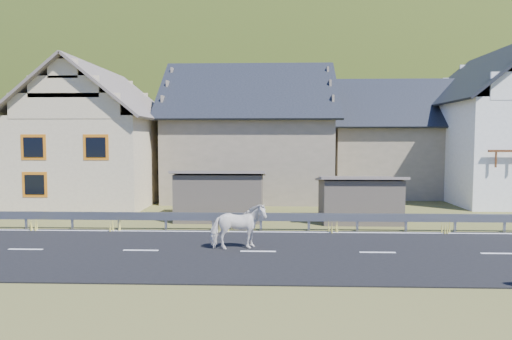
{
  "coord_description": "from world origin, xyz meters",
  "views": [
    {
      "loc": [
        0.47,
        -15.13,
        3.86
      ],
      "look_at": [
        -0.17,
        2.77,
        2.6
      ],
      "focal_mm": 32.0,
      "sensor_mm": 36.0,
      "label": 1
    }
  ],
  "objects": [
    {
      "name": "ground",
      "position": [
        0.0,
        0.0,
        0.0
      ],
      "size": [
        160.0,
        160.0,
        0.0
      ],
      "primitive_type": "plane",
      "color": "#484E22",
      "rests_on": "ground"
    },
    {
      "name": "road",
      "position": [
        0.0,
        0.0,
        0.02
      ],
      "size": [
        60.0,
        7.0,
        0.04
      ],
      "primitive_type": "cube",
      "color": "black",
      "rests_on": "ground"
    },
    {
      "name": "lane_markings",
      "position": [
        0.0,
        0.0,
        0.04
      ],
      "size": [
        60.0,
        6.6,
        0.01
      ],
      "primitive_type": "cube",
      "color": "silver",
      "rests_on": "road"
    },
    {
      "name": "guardrail",
      "position": [
        -0.0,
        3.68,
        0.56
      ],
      "size": [
        28.1,
        0.09,
        0.75
      ],
      "color": "#93969B",
      "rests_on": "ground"
    },
    {
      "name": "shed_left",
      "position": [
        -2.0,
        6.5,
        1.1
      ],
      "size": [
        4.3,
        3.3,
        2.4
      ],
      "primitive_type": "cube",
      "color": "brown",
      "rests_on": "ground"
    },
    {
      "name": "shed_right",
      "position": [
        4.5,
        6.0,
        1.0
      ],
      "size": [
        3.8,
        2.9,
        2.2
      ],
      "primitive_type": "cube",
      "color": "brown",
      "rests_on": "ground"
    },
    {
      "name": "house_cream",
      "position": [
        -10.0,
        12.0,
        4.36
      ],
      "size": [
        7.8,
        9.8,
        8.3
      ],
      "color": "beige",
      "rests_on": "ground"
    },
    {
      "name": "house_stone_a",
      "position": [
        -1.0,
        15.0,
        4.63
      ],
      "size": [
        10.8,
        9.8,
        8.9
      ],
      "color": "gray",
      "rests_on": "ground"
    },
    {
      "name": "house_stone_b",
      "position": [
        9.0,
        17.0,
        4.24
      ],
      "size": [
        9.8,
        8.8,
        8.1
      ],
      "color": "gray",
      "rests_on": "ground"
    },
    {
      "name": "house_white",
      "position": [
        15.0,
        14.0,
        5.06
      ],
      "size": [
        8.8,
        10.8,
        9.7
      ],
      "color": "white",
      "rests_on": "ground"
    },
    {
      "name": "mountain",
      "position": [
        5.0,
        180.0,
        -20.0
      ],
      "size": [
        440.0,
        280.0,
        260.0
      ],
      "primitive_type": "ellipsoid",
      "color": "#1E350E",
      "rests_on": "ground"
    },
    {
      "name": "conifer_patch",
      "position": [
        -55.0,
        110.0,
        6.0
      ],
      "size": [
        76.0,
        50.0,
        28.0
      ],
      "primitive_type": "ellipsoid",
      "color": "black",
      "rests_on": "ground"
    },
    {
      "name": "horse",
      "position": [
        -0.7,
        0.31,
        0.83
      ],
      "size": [
        1.24,
        2.01,
        1.58
      ],
      "primitive_type": "imported",
      "rotation": [
        0.0,
        0.0,
        1.79
      ],
      "color": "white",
      "rests_on": "road"
    }
  ]
}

